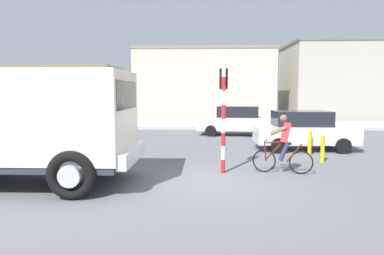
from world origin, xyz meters
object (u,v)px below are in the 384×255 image
at_px(car_red_near, 236,120).
at_px(truck_foreground, 28,120).
at_px(car_white_mid, 304,130).
at_px(cyclist, 283,144).
at_px(traffic_light_pole, 223,103).
at_px(bollard_far, 310,143).
at_px(bollard_near, 323,149).

bearing_deg(car_red_near, truck_foreground, -121.31).
distance_m(truck_foreground, car_white_mid, 10.25).
bearing_deg(cyclist, traffic_light_pole, 178.83).
height_order(car_white_mid, bollard_far, car_white_mid).
bearing_deg(bollard_far, car_red_near, 111.01).
height_order(cyclist, car_white_mid, cyclist).
bearing_deg(traffic_light_pole, bollard_near, 24.79).
bearing_deg(traffic_light_pole, truck_foreground, -164.24).
bearing_deg(truck_foreground, bollard_far, 27.45).
bearing_deg(bollard_far, cyclist, -119.40).
relative_size(truck_foreground, cyclist, 3.16).
height_order(truck_foreground, car_white_mid, truck_foreground).
relative_size(traffic_light_pole, car_red_near, 0.76).
height_order(truck_foreground, traffic_light_pole, traffic_light_pole).
bearing_deg(truck_foreground, cyclist, 11.55).
distance_m(traffic_light_pole, car_white_mid, 5.54).
relative_size(truck_foreground, car_red_near, 1.30).
bearing_deg(traffic_light_pole, cyclist, -1.17).
height_order(car_red_near, car_white_mid, same).
bearing_deg(cyclist, bollard_near, 43.70).
distance_m(cyclist, car_red_near, 8.93).
relative_size(cyclist, bollard_near, 1.91).
relative_size(cyclist, car_red_near, 0.41).
distance_m(cyclist, car_white_mid, 4.49).
height_order(cyclist, bollard_far, cyclist).
height_order(car_white_mid, bollard_near, car_white_mid).
relative_size(truck_foreground, traffic_light_pole, 1.70).
height_order(car_red_near, bollard_far, car_red_near).
bearing_deg(bollard_near, car_white_mid, 88.42).
xyz_separation_m(traffic_light_pole, bollard_far, (3.46, 3.00, -1.62)).
relative_size(truck_foreground, bollard_far, 6.03).
bearing_deg(bollard_near, car_red_near, 107.24).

